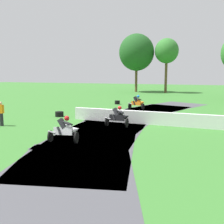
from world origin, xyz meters
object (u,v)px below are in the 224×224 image
at_px(motorcycle_chase_black, 118,117).
at_px(tire_stack_near, 117,102).
at_px(motorcycle_trailing_white, 65,130).
at_px(tire_stack_mid_a, 59,114).
at_px(motorcycle_lead_orange, 137,103).
at_px(track_marshal, 1,114).

distance_m(motorcycle_chase_black, tire_stack_near, 12.35).
relative_size(motorcycle_trailing_white, tire_stack_mid_a, 2.48).
distance_m(motorcycle_chase_black, tire_stack_mid_a, 6.18).
bearing_deg(tire_stack_mid_a, tire_stack_near, 77.83).
height_order(motorcycle_chase_black, motorcycle_trailing_white, motorcycle_chase_black).
xyz_separation_m(motorcycle_lead_orange, motorcycle_chase_black, (0.61, -8.40, -0.01)).
height_order(tire_stack_near, tire_stack_mid_a, same).
relative_size(motorcycle_chase_black, motorcycle_trailing_white, 1.01).
height_order(motorcycle_trailing_white, tire_stack_mid_a, motorcycle_trailing_white).
bearing_deg(track_marshal, tire_stack_near, 74.58).
distance_m(motorcycle_chase_black, motorcycle_trailing_white, 4.88).
height_order(motorcycle_lead_orange, motorcycle_chase_black, motorcycle_lead_orange).
relative_size(motorcycle_lead_orange, tire_stack_near, 2.95).
xyz_separation_m(motorcycle_chase_black, tire_stack_mid_a, (-5.70, 2.34, -0.45)).
height_order(motorcycle_lead_orange, track_marshal, track_marshal).
bearing_deg(motorcycle_chase_black, motorcycle_trailing_white, -107.25).
height_order(motorcycle_trailing_white, tire_stack_near, motorcycle_trailing_white).
xyz_separation_m(motorcycle_trailing_white, tire_stack_near, (-2.22, 16.45, -0.45)).
xyz_separation_m(motorcycle_lead_orange, track_marshal, (-6.91, -10.61, 0.16)).
xyz_separation_m(motorcycle_chase_black, tire_stack_near, (-3.66, 11.79, -0.45)).
distance_m(tire_stack_near, track_marshal, 14.54).
bearing_deg(tire_stack_mid_a, track_marshal, -111.84).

